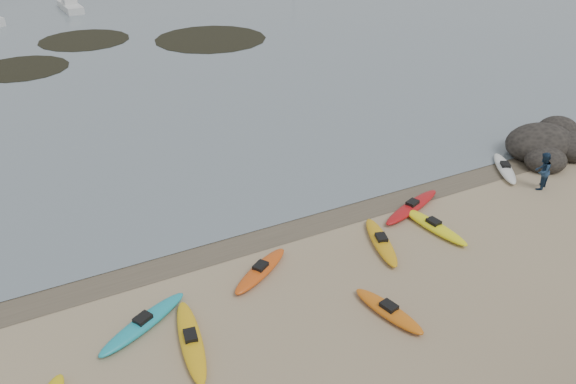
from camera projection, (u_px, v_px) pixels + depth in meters
ground at (288, 222)px, 24.13m from camera, size 600.00×600.00×0.00m
wet_sand at (291, 226)px, 23.89m from camera, size 60.00×60.00×0.00m
kayaks at (331, 263)px, 21.31m from camera, size 24.72×9.08×0.34m
person_east at (542, 171)px, 26.30m from camera, size 1.10×0.99×1.85m
rock_cluster at (550, 149)px, 29.99m from camera, size 5.49×4.07×1.96m
kelp_mats at (134, 45)px, 49.12m from camera, size 24.68×14.09×0.04m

